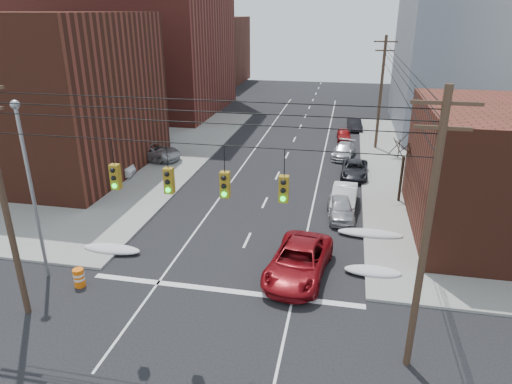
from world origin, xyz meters
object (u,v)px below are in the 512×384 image
at_px(lot_car_b, 152,151).
at_px(lot_car_c, 81,153).
at_px(parked_car_c, 354,169).
at_px(construction_barrel, 79,277).
at_px(parked_car_f, 355,124).
at_px(parked_car_a, 341,208).
at_px(parked_car_b, 344,197).
at_px(parked_car_e, 344,135).
at_px(red_pickup, 299,261).
at_px(lot_car_a, 106,168).
at_px(parked_car_d, 344,151).
at_px(lot_car_d, 123,143).

distance_m(lot_car_b, lot_car_c, 6.71).
xyz_separation_m(parked_car_c, construction_barrel, (-13.69, -19.58, -0.15)).
relative_size(parked_car_f, construction_barrel, 4.07).
bearing_deg(parked_car_a, parked_car_b, 78.23).
distance_m(parked_car_e, parked_car_f, 5.10).
bearing_deg(red_pickup, lot_car_a, 152.51).
xyz_separation_m(parked_car_f, lot_car_c, (-25.08, -17.18, 0.11)).
bearing_deg(lot_car_b, parked_car_b, -104.24).
relative_size(parked_car_f, lot_car_a, 0.88).
height_order(parked_car_d, lot_car_c, lot_car_c).
bearing_deg(lot_car_c, red_pickup, -147.17).
bearing_deg(construction_barrel, parked_car_d, 63.12).
bearing_deg(parked_car_f, parked_car_e, -110.67).
xyz_separation_m(parked_car_c, parked_car_f, (0.00, 16.71, 0.01)).
relative_size(red_pickup, parked_car_f, 1.53).
distance_m(red_pickup, parked_car_a, 8.04).
bearing_deg(lot_car_c, parked_car_e, -84.58).
bearing_deg(lot_car_b, lot_car_c, 108.83).
bearing_deg(parked_car_d, lot_car_c, -158.42).
relative_size(parked_car_d, lot_car_b, 0.82).
height_order(parked_car_c, construction_barrel, parked_car_c).
bearing_deg(lot_car_a, parked_car_e, -56.19).
distance_m(parked_car_b, lot_car_b, 19.27).
xyz_separation_m(parked_car_b, lot_car_c, (-24.35, 6.30, -0.02)).
height_order(parked_car_f, lot_car_b, lot_car_b).
relative_size(parked_car_c, lot_car_a, 1.03).
height_order(red_pickup, parked_car_b, red_pickup).
bearing_deg(parked_car_f, parked_car_c, -97.80).
bearing_deg(parked_car_d, lot_car_d, -166.32).
distance_m(parked_car_b, parked_car_c, 6.81).
bearing_deg(parked_car_f, parked_car_b, -99.58).
bearing_deg(lot_car_d, lot_car_b, -139.44).
bearing_deg(parked_car_a, lot_car_d, 145.36).
xyz_separation_m(parked_car_a, parked_car_f, (0.90, 25.27, -0.06)).
bearing_deg(parked_car_d, parked_car_b, -80.81).
distance_m(parked_car_b, parked_car_f, 23.50).
height_order(parked_car_d, lot_car_a, lot_car_a).
bearing_deg(lot_car_b, parked_car_f, -40.48).
xyz_separation_m(red_pickup, parked_car_d, (1.86, 21.77, -0.19)).
bearing_deg(construction_barrel, lot_car_d, 111.38).
bearing_deg(parked_car_e, parked_car_b, -92.41).
bearing_deg(lot_car_a, red_pickup, -130.53).
height_order(parked_car_b, parked_car_e, parked_car_b).
distance_m(parked_car_f, construction_barrel, 38.79).
height_order(parked_car_d, parked_car_f, same).
xyz_separation_m(parked_car_e, lot_car_c, (-23.95, -12.21, 0.15)).
relative_size(red_pickup, parked_car_c, 1.31).
distance_m(parked_car_d, lot_car_a, 21.69).
height_order(red_pickup, lot_car_d, red_pickup).
height_order(parked_car_c, lot_car_a, lot_car_a).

